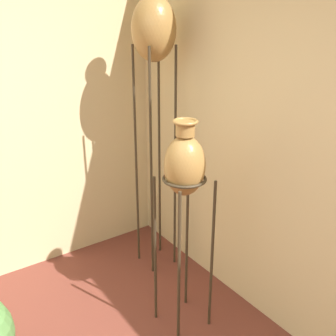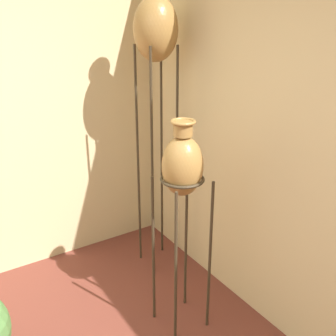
{
  "view_description": "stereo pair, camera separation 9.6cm",
  "coord_description": "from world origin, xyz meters",
  "views": [
    {
      "loc": [
        0.12,
        -1.07,
        2.09
      ],
      "look_at": [
        1.64,
        1.1,
        1.05
      ],
      "focal_mm": 42.0,
      "sensor_mm": 36.0,
      "label": 1
    },
    {
      "loc": [
        0.2,
        -1.13,
        2.09
      ],
      "look_at": [
        1.64,
        1.1,
        1.05
      ],
      "focal_mm": 42.0,
      "sensor_mm": 36.0,
      "label": 2
    }
  ],
  "objects": [
    {
      "name": "vase_stand_tall",
      "position": [
        1.77,
        1.47,
        1.95
      ],
      "size": [
        0.33,
        0.33,
        2.31
      ],
      "color": "#382D1E",
      "rests_on": "ground_plane"
    },
    {
      "name": "vase_stand_medium",
      "position": [
        1.51,
        0.73,
        1.19
      ],
      "size": [
        0.3,
        0.3,
        1.51
      ],
      "color": "#382D1E",
      "rests_on": "ground_plane"
    }
  ]
}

